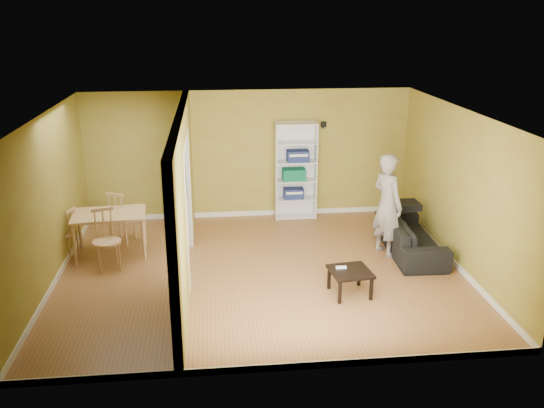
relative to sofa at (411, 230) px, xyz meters
The scene contains 15 objects.
room_shell 2.91m from the sofa, 167.85° to the right, with size 6.50×6.50×6.50m.
partition 4.05m from the sofa, behind, with size 0.22×5.50×2.60m, color olive, non-canonical shape.
wall_speaker 2.86m from the sofa, 119.65° to the left, with size 0.10×0.10×0.10m, color black.
sofa is the anchor object (origin of this frame).
person 0.82m from the sofa, behind, with size 0.60×0.77×2.12m, color slate.
bookshelf 2.76m from the sofa, 131.20° to the left, with size 0.83×0.36×1.98m.
paper_box_navy_a 2.68m from the sofa, 132.49° to the left, with size 0.40×0.26×0.20m, color navy.
paper_box_teal 2.73m from the sofa, 132.44° to the left, with size 0.46×0.30×0.23m, color #187C69.
paper_box_navy_b 2.78m from the sofa, 131.27° to the left, with size 0.43×0.28×0.22m, color navy.
coffee_table 2.08m from the sofa, 134.03° to the right, with size 0.59×0.59×0.39m.
game_controller 2.10m from the sofa, 138.02° to the right, with size 0.16×0.04×0.03m, color white.
dining_table 5.26m from the sofa, behind, with size 1.23×0.82×0.77m.
chair_left 6.02m from the sofa, behind, with size 0.40×0.40×0.88m, color tan, non-canonical shape.
chair_near 5.20m from the sofa, behind, with size 0.46×0.46×1.01m, color tan, non-canonical shape.
chair_far 5.21m from the sofa, 169.21° to the left, with size 0.46×0.46×1.00m, color tan, non-canonical shape.
Camera 1 is at (-0.72, -8.54, 4.07)m, focal length 38.00 mm.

